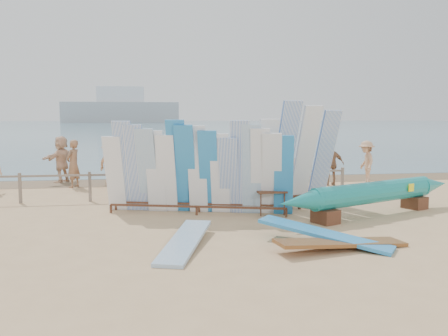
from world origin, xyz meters
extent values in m
plane|color=tan|center=(0.00, 0.00, 0.00)|extent=(160.00, 160.00, 0.00)
cube|color=slate|center=(0.00, 128.00, 0.00)|extent=(320.00, 240.00, 0.02)
cube|color=brown|center=(0.00, 7.20, 0.00)|extent=(40.00, 2.60, 0.01)
cube|color=#999EA3|center=(-12.00, 180.00, 4.02)|extent=(45.00, 8.00, 8.00)
cube|color=silver|center=(-12.00, 180.00, 11.02)|extent=(18.00, 6.00, 6.00)
cube|color=gray|center=(0.00, 3.00, 0.80)|extent=(12.00, 0.06, 0.06)
cube|color=gray|center=(-4.00, 3.00, 0.45)|extent=(0.08, 0.08, 0.90)
cube|color=gray|center=(-2.00, 3.00, 0.45)|extent=(0.08, 0.08, 0.90)
cube|color=gray|center=(0.00, 3.00, 0.45)|extent=(0.08, 0.08, 0.90)
cube|color=gray|center=(2.00, 3.00, 0.45)|extent=(0.08, 0.08, 0.90)
cube|color=gray|center=(4.00, 3.00, 0.45)|extent=(0.08, 0.08, 0.90)
cube|color=gray|center=(6.00, 3.00, 0.45)|extent=(0.08, 0.08, 0.90)
cube|color=brown|center=(0.99, 0.52, 0.22)|extent=(4.47, 1.28, 0.05)
cube|color=brown|center=(1.10, 0.90, 0.22)|extent=(4.47, 1.28, 0.05)
cube|color=white|center=(-1.13, 1.31, 1.02)|extent=(0.61, 0.65, 2.04)
cube|color=white|center=(-0.84, 1.23, 1.22)|extent=(0.64, 0.75, 2.44)
cube|color=white|center=(-0.55, 1.15, 1.18)|extent=(0.64, 0.75, 2.35)
cube|color=#84ADD3|center=(-0.26, 1.07, 1.13)|extent=(0.65, 0.76, 2.25)
cube|color=white|center=(-0.05, 1.01, 1.10)|extent=(0.59, 0.57, 2.20)
cube|color=white|center=(0.24, 0.93, 1.04)|extent=(0.62, 0.65, 2.09)
cube|color=#2884CC|center=(0.53, 0.85, 1.24)|extent=(0.66, 0.82, 2.47)
cube|color=#2884CC|center=(0.75, 0.79, 1.18)|extent=(0.69, 0.92, 2.35)
cube|color=white|center=(1.03, 0.71, 1.16)|extent=(0.61, 0.64, 2.33)
cube|color=#2884CC|center=(1.32, 0.63, 1.10)|extent=(0.65, 0.76, 2.20)
cube|color=white|center=(1.61, 0.55, 1.06)|extent=(0.62, 0.68, 2.13)
cube|color=white|center=(1.83, 0.49, 1.01)|extent=(0.64, 0.73, 2.02)
cube|color=white|center=(2.12, 0.41, 1.23)|extent=(0.63, 0.69, 2.46)
cube|color=#84ADD3|center=(2.41, 0.33, 1.18)|extent=(0.62, 0.66, 2.37)
cube|color=white|center=(2.62, 0.27, 1.13)|extent=(0.63, 0.71, 2.26)
cube|color=white|center=(2.91, 0.19, 1.07)|extent=(0.66, 0.80, 2.15)
cube|color=#2884CC|center=(3.20, 0.11, 1.04)|extent=(0.62, 0.65, 2.09)
cube|color=brown|center=(3.88, 0.89, 0.27)|extent=(2.08, 0.76, 0.07)
cube|color=brown|center=(3.73, 1.34, 0.27)|extent=(2.08, 0.76, 0.07)
cube|color=white|center=(2.84, 0.79, 1.25)|extent=(0.77, 0.80, 2.49)
cube|color=white|center=(3.48, 1.01, 1.49)|extent=(0.83, 0.96, 2.98)
cube|color=white|center=(4.12, 1.22, 1.43)|extent=(0.83, 0.98, 2.86)
cube|color=white|center=(4.77, 1.44, 1.37)|extent=(0.84, 1.00, 2.74)
cube|color=brown|center=(3.96, -0.89, 0.17)|extent=(0.66, 0.71, 0.34)
cube|color=brown|center=(7.08, 0.49, 0.17)|extent=(0.66, 0.71, 0.34)
cylinder|color=teal|center=(5.52, -0.20, 0.60)|extent=(4.03, 2.20, 0.57)
cone|color=teal|center=(3.19, -1.23, 0.60)|extent=(1.25, 0.94, 0.53)
cone|color=teal|center=(7.86, 0.83, 0.60)|extent=(1.25, 0.94, 0.53)
cube|color=yellow|center=(6.67, 0.00, 0.67)|extent=(0.20, 0.10, 0.21)
cube|color=brown|center=(2.93, 0.36, 0.61)|extent=(0.76, 0.54, 0.04)
cube|color=white|center=(2.93, 0.36, 0.83)|extent=(0.40, 0.03, 0.36)
cube|color=#84ADD3|center=(0.48, -2.46, 0.00)|extent=(1.33, 2.74, 0.24)
cube|color=#2884CC|center=(3.27, -2.67, 0.00)|extent=(2.48, 2.07, 0.42)
cube|color=brown|center=(3.46, -3.08, 0.00)|extent=(2.75, 1.02, 0.26)
cube|color=red|center=(1.17, 3.53, 0.31)|extent=(0.59, 0.55, 0.05)
cube|color=red|center=(1.20, 3.76, 0.58)|extent=(0.54, 0.22, 0.53)
cube|color=red|center=(0.79, 4.17, 0.34)|extent=(0.65, 0.61, 0.05)
cube|color=red|center=(0.76, 4.43, 0.64)|extent=(0.61, 0.25, 0.59)
cube|color=red|center=(3.16, 3.55, 0.49)|extent=(0.60, 0.76, 0.49)
cube|color=red|center=(3.24, 3.80, 0.80)|extent=(0.43, 0.27, 0.31)
imported|color=#8C6042|center=(-0.52, 5.69, 0.81)|extent=(0.47, 0.97, 1.62)
imported|color=tan|center=(1.72, 4.03, 0.88)|extent=(0.96, 0.73, 1.77)
imported|color=beige|center=(-3.62, 7.50, 0.90)|extent=(1.25, 1.73, 1.80)
imported|color=#8C6042|center=(1.79, 5.66, 0.84)|extent=(0.70, 0.61, 1.68)
imported|color=beige|center=(-0.87, 6.37, 0.84)|extent=(1.50, 1.42, 1.69)
imported|color=beige|center=(-1.01, 3.60, 0.93)|extent=(0.95, 0.55, 1.85)
imported|color=#8C6042|center=(6.43, 5.06, 0.79)|extent=(0.97, 0.50, 1.59)
imported|color=beige|center=(2.56, 3.74, 0.92)|extent=(0.72, 0.99, 1.84)
imported|color=tan|center=(4.84, 5.28, 0.81)|extent=(0.56, 1.09, 1.62)
imported|color=tan|center=(7.85, 5.18, 0.82)|extent=(0.60, 1.12, 1.65)
imported|color=tan|center=(-1.67, 6.24, 0.82)|extent=(1.08, 1.04, 1.64)
imported|color=#8C6042|center=(-2.94, 5.99, 0.86)|extent=(0.59, 0.72, 1.72)
camera|label=1|loc=(-0.13, -11.56, 2.56)|focal=38.00mm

